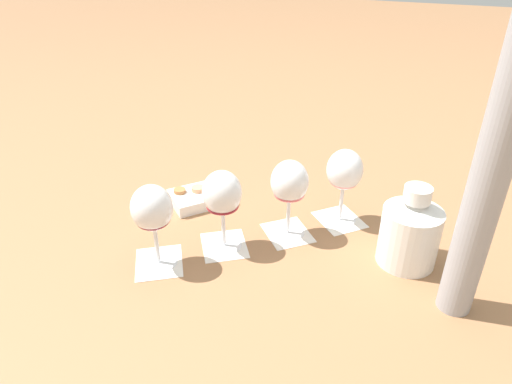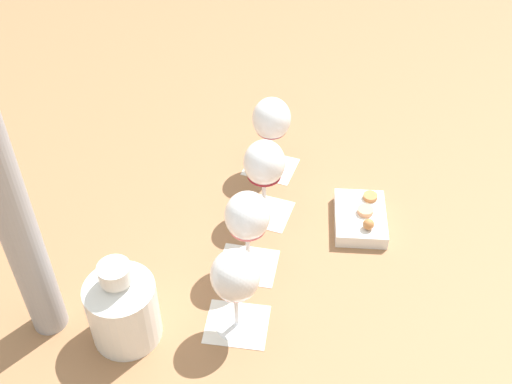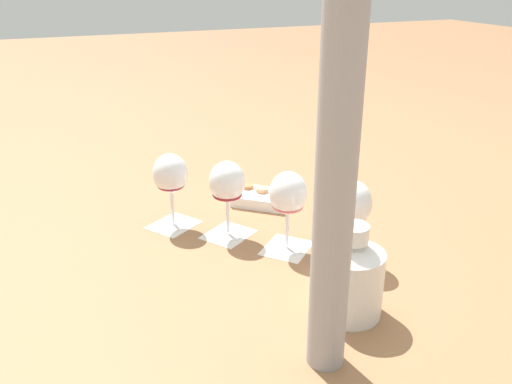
{
  "view_description": "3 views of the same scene",
  "coord_description": "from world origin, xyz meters",
  "views": [
    {
      "loc": [
        0.74,
        0.3,
        0.58
      ],
      "look_at": [
        -0.0,
        -0.0,
        0.12
      ],
      "focal_mm": 32.0,
      "sensor_mm": 36.0,
      "label": 1
    },
    {
      "loc": [
        -0.68,
        0.5,
        0.91
      ],
      "look_at": [
        -0.0,
        -0.0,
        0.12
      ],
      "focal_mm": 45.0,
      "sensor_mm": 36.0,
      "label": 2
    },
    {
      "loc": [
        0.4,
        0.97,
        0.56
      ],
      "look_at": [
        -0.0,
        -0.0,
        0.12
      ],
      "focal_mm": 38.0,
      "sensor_mm": 36.0,
      "label": 3
    }
  ],
  "objects": [
    {
      "name": "wine_glass_2",
      "position": [
        0.04,
        -0.06,
        0.12
      ],
      "size": [
        0.08,
        0.08,
        0.17
      ],
      "color": "white",
      "rests_on": "tasting_card_2"
    },
    {
      "name": "snack_dish",
      "position": [
        -0.1,
        -0.19,
        0.02
      ],
      "size": [
        0.17,
        0.16,
        0.05
      ],
      "color": "white",
      "rests_on": "ground_plane"
    },
    {
      "name": "wine_glass_1",
      "position": [
        -0.05,
        0.05,
        0.12
      ],
      "size": [
        0.08,
        0.08,
        0.17
      ],
      "color": "white",
      "rests_on": "tasting_card_1"
    },
    {
      "name": "tasting_card_1",
      "position": [
        -0.05,
        0.05,
        0.0
      ],
      "size": [
        0.14,
        0.14,
        0.0
      ],
      "color": "silver",
      "rests_on": "ground_plane"
    },
    {
      "name": "tasting_card_0",
      "position": [
        -0.15,
        0.15,
        0.0
      ],
      "size": [
        0.14,
        0.14,
        0.0
      ],
      "color": "silver",
      "rests_on": "ground_plane"
    },
    {
      "name": "wine_glass_0",
      "position": [
        -0.15,
        0.15,
        0.12
      ],
      "size": [
        0.08,
        0.08,
        0.17
      ],
      "color": "white",
      "rests_on": "tasting_card_0"
    },
    {
      "name": "tasting_card_2",
      "position": [
        0.04,
        -0.06,
        0.0
      ],
      "size": [
        0.14,
        0.13,
        0.0
      ],
      "color": "silver",
      "rests_on": "ground_plane"
    },
    {
      "name": "wine_glass_3",
      "position": [
        0.15,
        -0.15,
        0.12
      ],
      "size": [
        0.08,
        0.08,
        0.17
      ],
      "color": "white",
      "rests_on": "tasting_card_3"
    },
    {
      "name": "ground_plane",
      "position": [
        0.0,
        0.0,
        0.0
      ],
      "size": [
        8.0,
        8.0,
        0.0
      ],
      "primitive_type": "plane",
      "color": "#936642"
    },
    {
      "name": "tasting_card_3",
      "position": [
        0.15,
        -0.15,
        0.0
      ],
      "size": [
        0.14,
        0.13,
        0.0
      ],
      "color": "silver",
      "rests_on": "ground_plane"
    },
    {
      "name": "ceramic_vase",
      "position": [
        -0.05,
        0.3,
        0.07
      ],
      "size": [
        0.11,
        0.11,
        0.17
      ],
      "color": "white",
      "rests_on": "ground_plane"
    }
  ]
}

